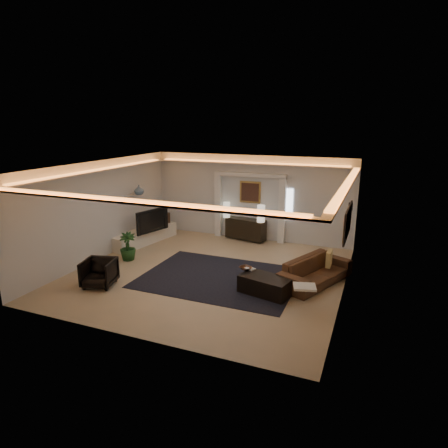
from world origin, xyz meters
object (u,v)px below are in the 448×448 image
at_px(sofa, 316,271).
at_px(coffee_table, 265,286).
at_px(console, 246,229).
at_px(armchair, 99,273).

height_order(sofa, coffee_table, sofa).
height_order(console, sofa, console).
relative_size(sofa, coffee_table, 1.84).
bearing_deg(sofa, console, 68.52).
distance_m(sofa, coffee_table, 1.49).
bearing_deg(armchair, console, 52.76).
bearing_deg(sofa, coffee_table, 160.95).
distance_m(console, coffee_table, 4.35).
relative_size(coffee_table, armchair, 1.57).
bearing_deg(coffee_table, console, 128.89).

